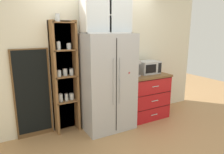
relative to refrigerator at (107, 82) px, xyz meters
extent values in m
plane|color=tan|center=(0.00, -0.02, -0.88)|extent=(10.61, 10.61, 0.00)
cube|color=silver|center=(0.00, 0.38, 0.40)|extent=(4.92, 0.10, 2.55)
cube|color=#B7BABF|center=(0.00, 0.00, 0.00)|extent=(0.91, 0.67, 1.76)
cube|color=black|center=(0.00, -0.34, 0.00)|extent=(0.01, 0.01, 1.62)
cylinder|color=#B7BABF|center=(-0.06, -0.35, 0.09)|extent=(0.02, 0.02, 0.79)
cylinder|color=#B7BABF|center=(0.06, -0.35, 0.09)|extent=(0.02, 0.02, 0.79)
cube|color=red|center=(0.26, -0.34, 0.21)|extent=(0.02, 0.01, 0.02)
cube|color=brown|center=(-0.71, 0.35, 0.11)|extent=(0.46, 0.04, 1.98)
cube|color=olive|center=(-0.90, 0.22, 0.11)|extent=(0.04, 0.22, 1.98)
cube|color=olive|center=(-0.52, 0.22, 0.11)|extent=(0.04, 0.22, 1.98)
cube|color=olive|center=(-0.71, 0.22, -0.31)|extent=(0.40, 0.22, 0.02)
cylinder|color=silver|center=(-0.81, 0.22, -0.24)|extent=(0.08, 0.08, 0.14)
cylinder|color=#382316|center=(-0.81, 0.22, -0.26)|extent=(0.07, 0.07, 0.09)
cylinder|color=#B2B2B7|center=(-0.81, 0.22, -0.16)|extent=(0.08, 0.08, 0.01)
cylinder|color=silver|center=(-0.71, 0.22, -0.24)|extent=(0.06, 0.06, 0.12)
cylinder|color=#CCB78C|center=(-0.71, 0.22, -0.26)|extent=(0.05, 0.05, 0.08)
cylinder|color=#B2B2B7|center=(-0.71, 0.22, -0.18)|extent=(0.06, 0.06, 0.01)
cylinder|color=silver|center=(-0.61, 0.24, -0.25)|extent=(0.08, 0.08, 0.11)
cylinder|color=white|center=(-0.61, 0.24, -0.26)|extent=(0.07, 0.07, 0.07)
cylinder|color=#B2B2B7|center=(-0.61, 0.24, -0.19)|extent=(0.08, 0.08, 0.01)
cube|color=olive|center=(-0.71, 0.22, 0.14)|extent=(0.40, 0.22, 0.02)
cylinder|color=silver|center=(-0.82, 0.20, 0.21)|extent=(0.07, 0.07, 0.10)
cylinder|color=#B77A38|center=(-0.82, 0.20, 0.19)|extent=(0.06, 0.06, 0.07)
cylinder|color=#B2B2B7|center=(-0.82, 0.20, 0.26)|extent=(0.07, 0.07, 0.01)
cylinder|color=silver|center=(-0.71, 0.23, 0.21)|extent=(0.08, 0.08, 0.12)
cylinder|color=#E0C67F|center=(-0.71, 0.23, 0.19)|extent=(0.07, 0.07, 0.08)
cylinder|color=#B2B2B7|center=(-0.71, 0.23, 0.28)|extent=(0.07, 0.07, 0.01)
cylinder|color=silver|center=(-0.59, 0.23, 0.21)|extent=(0.07, 0.07, 0.11)
cylinder|color=brown|center=(-0.59, 0.23, 0.19)|extent=(0.06, 0.06, 0.07)
cylinder|color=#B2B2B7|center=(-0.59, 0.23, 0.27)|extent=(0.07, 0.07, 0.01)
cube|color=olive|center=(-0.71, 0.22, 0.60)|extent=(0.40, 0.22, 0.02)
cylinder|color=silver|center=(-0.80, 0.22, 0.68)|extent=(0.07, 0.07, 0.13)
cylinder|color=beige|center=(-0.80, 0.22, 0.66)|extent=(0.06, 0.06, 0.09)
cylinder|color=#B2B2B7|center=(-0.80, 0.22, 0.75)|extent=(0.06, 0.06, 0.01)
cylinder|color=silver|center=(-0.62, 0.24, 0.66)|extent=(0.08, 0.08, 0.10)
cylinder|color=white|center=(-0.62, 0.24, 0.64)|extent=(0.07, 0.07, 0.07)
cylinder|color=#B2B2B7|center=(-0.62, 0.24, 0.71)|extent=(0.08, 0.08, 0.01)
cube|color=olive|center=(-0.71, 0.22, 1.06)|extent=(0.40, 0.22, 0.02)
cylinder|color=silver|center=(-0.78, 0.24, 1.13)|extent=(0.08, 0.08, 0.12)
cylinder|color=#2D2D2D|center=(-0.78, 0.24, 1.11)|extent=(0.07, 0.07, 0.08)
cylinder|color=#B2B2B7|center=(-0.78, 0.24, 1.19)|extent=(0.07, 0.07, 0.01)
cube|color=red|center=(0.93, 0.04, -0.44)|extent=(0.86, 0.59, 0.89)
cube|color=brown|center=(0.93, 0.04, 0.03)|extent=(0.89, 0.62, 0.04)
cube|color=black|center=(0.93, -0.26, -0.60)|extent=(0.84, 0.00, 0.01)
cube|color=silver|center=(0.93, -0.27, -0.73)|extent=(0.16, 0.01, 0.01)
cube|color=black|center=(0.93, -0.26, -0.30)|extent=(0.84, 0.00, 0.01)
cube|color=silver|center=(0.93, -0.27, -0.44)|extent=(0.16, 0.01, 0.01)
cube|color=black|center=(0.93, -0.26, 0.00)|extent=(0.84, 0.00, 0.01)
cube|color=silver|center=(0.93, -0.27, -0.14)|extent=(0.16, 0.01, 0.01)
cube|color=#B7BABF|center=(1.01, 0.09, 0.18)|extent=(0.44, 0.32, 0.26)
cube|color=black|center=(0.95, -0.07, 0.18)|extent=(0.26, 0.01, 0.17)
cube|color=black|center=(1.18, -0.07, 0.18)|extent=(0.08, 0.01, 0.20)
cube|color=#B7B7BC|center=(0.61, 0.02, 0.06)|extent=(0.17, 0.20, 0.03)
cube|color=#B7B7BC|center=(0.61, 0.09, 0.20)|extent=(0.17, 0.06, 0.30)
cube|color=#B7B7BC|center=(0.61, 0.02, 0.33)|extent=(0.17, 0.20, 0.06)
cylinder|color=black|center=(0.61, 0.01, 0.14)|extent=(0.11, 0.11, 0.12)
cylinder|color=red|center=(0.93, -0.01, 0.09)|extent=(0.08, 0.08, 0.09)
torus|color=red|center=(0.98, -0.01, 0.10)|extent=(0.05, 0.01, 0.05)
cylinder|color=silver|center=(0.93, 0.04, 0.13)|extent=(0.07, 0.07, 0.17)
cone|color=silver|center=(0.93, 0.04, 0.22)|extent=(0.07, 0.07, 0.04)
cylinder|color=silver|center=(0.93, 0.04, 0.25)|extent=(0.03, 0.03, 0.07)
cylinder|color=black|center=(0.93, 0.04, 0.29)|extent=(0.03, 0.03, 0.01)
cube|color=silver|center=(0.00, 0.17, 1.18)|extent=(0.88, 0.02, 0.60)
cube|color=silver|center=(0.00, 0.02, 0.89)|extent=(0.88, 0.32, 0.02)
cube|color=silver|center=(-0.43, 0.02, 1.18)|extent=(0.02, 0.32, 0.60)
cube|color=silver|center=(0.43, 0.02, 1.18)|extent=(0.02, 0.32, 0.60)
cube|color=silver|center=(0.00, 0.02, 1.18)|extent=(0.85, 0.30, 0.02)
cube|color=silver|center=(-0.22, -0.13, 1.18)|extent=(0.40, 0.01, 0.56)
cube|color=silver|center=(0.22, -0.13, 1.18)|extent=(0.40, 0.01, 0.56)
cylinder|color=silver|center=(-0.31, 0.02, 0.90)|extent=(0.05, 0.05, 0.00)
cylinder|color=silver|center=(-0.31, 0.02, 0.93)|extent=(0.01, 0.01, 0.07)
cone|color=silver|center=(-0.31, 0.02, 0.99)|extent=(0.06, 0.06, 0.05)
cylinder|color=silver|center=(0.00, 0.02, 0.90)|extent=(0.05, 0.05, 0.00)
cylinder|color=silver|center=(0.00, 0.02, 0.93)|extent=(0.01, 0.01, 0.07)
cone|color=silver|center=(0.00, 0.02, 0.99)|extent=(0.06, 0.06, 0.05)
cylinder|color=silver|center=(0.31, 0.02, 0.90)|extent=(0.05, 0.05, 0.00)
cylinder|color=silver|center=(0.31, 0.02, 0.93)|extent=(0.01, 0.01, 0.07)
cone|color=silver|center=(0.31, 0.02, 0.99)|extent=(0.06, 0.06, 0.05)
cylinder|color=white|center=(-0.26, 0.02, 1.22)|extent=(0.06, 0.06, 0.07)
cylinder|color=white|center=(0.00, 0.02, 1.22)|extent=(0.06, 0.06, 0.07)
cylinder|color=white|center=(0.26, 0.02, 1.22)|extent=(0.06, 0.06, 0.07)
cube|color=brown|center=(-1.26, 0.31, -0.12)|extent=(0.60, 0.04, 1.52)
cube|color=black|center=(-1.26, 0.29, -0.09)|extent=(0.54, 0.01, 1.42)
camera|label=1|loc=(-1.69, -3.23, 0.93)|focal=32.89mm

